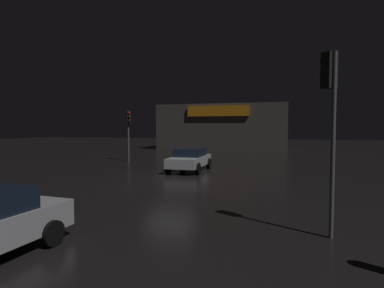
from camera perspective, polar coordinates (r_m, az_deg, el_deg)
The scene contains 5 objects.
ground_plane at distance 16.54m, azimuth -4.06°, elevation -6.53°, with size 120.00×120.00×0.00m, color black.
store_building at distance 40.78m, azimuth 5.86°, elevation 3.07°, with size 15.75×7.97×5.57m.
traffic_signal_opposite at distance 26.23m, azimuth -11.45°, elevation 3.30°, with size 0.41×0.43×4.10m.
traffic_signal_cross_left at distance 8.50m, azimuth 23.70°, elevation 7.91°, with size 0.42×0.42×4.58m.
car_far at distance 19.85m, azimuth -0.40°, elevation -2.70°, with size 2.08×4.28×1.43m.
Camera 1 is at (5.82, -15.23, 2.74)m, focal length 29.38 mm.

